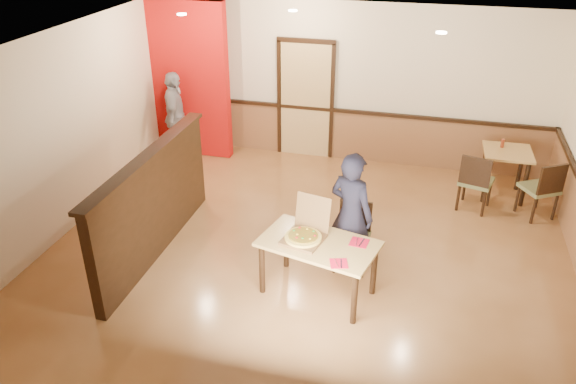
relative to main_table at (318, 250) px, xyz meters
The scene contains 24 objects.
floor 0.89m from the main_table, 117.98° to the left, with size 7.00×7.00×0.00m, color #AD7543.
ceiling 2.27m from the main_table, 117.98° to the left, with size 7.00×7.00×0.00m, color black.
wall_back 4.14m from the main_table, 94.19° to the left, with size 7.00×7.00×0.00m, color beige.
wall_left 3.92m from the main_table, behind, with size 7.00×7.00×0.00m, color beige.
wainscot_back 4.04m from the main_table, 94.22° to the left, with size 7.00×0.04×0.90m, color brown.
chair_rail_back 4.03m from the main_table, 94.24° to the left, with size 7.00×0.06×0.06m, color black.
back_door 4.19m from the main_table, 105.27° to the left, with size 0.90×0.06×2.10m, color tan.
booth_partition 2.33m from the main_table, behind, with size 0.20×3.10×1.44m.
red_accent_panel 4.85m from the main_table, 131.93° to the left, with size 1.60×0.20×2.78m, color #B50F0C.
spot_a 4.12m from the main_table, 137.74° to the left, with size 0.14×0.14×0.02m, color #FFE4B2.
spot_b 3.90m from the main_table, 109.73° to the left, with size 0.14×0.14×0.02m, color #FFE4B2.
spot_c 3.18m from the main_table, 61.84° to the left, with size 0.14×0.14×0.02m, color #FFE4B2.
main_table is the anchor object (origin of this frame).
diner_chair 0.78m from the main_table, 66.12° to the left, with size 0.45×0.45×0.88m.
side_chair_left 3.21m from the main_table, 54.18° to the left, with size 0.57×0.57×0.94m.
side_chair_right 3.86m from the main_table, 42.68° to the left, with size 0.63×0.63×0.93m.
side_table 3.99m from the main_table, 53.92° to the left, with size 0.75×0.75×0.78m.
diner 0.66m from the main_table, 62.52° to the left, with size 0.61×0.40×1.66m, color black.
passerby 4.62m from the main_table, 135.64° to the left, with size 0.95×0.40×1.63m, color #9C9DA5.
pizza_box 0.25m from the main_table, 166.93° to the left, with size 0.55×0.61×0.47m.
pizza 0.24m from the main_table, behind, with size 0.44×0.44×0.03m, color #F5D159.
napkin_near 0.48m from the main_table, 50.03° to the right, with size 0.24×0.24×0.01m.
napkin_far 0.49m from the main_table, 14.04° to the left, with size 0.23×0.23×0.01m.
condiment 4.05m from the main_table, 56.01° to the left, with size 0.05×0.05×0.14m, color maroon.
Camera 1 is at (1.35, -5.99, 4.33)m, focal length 35.00 mm.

